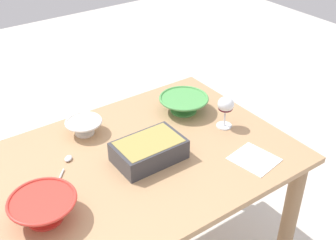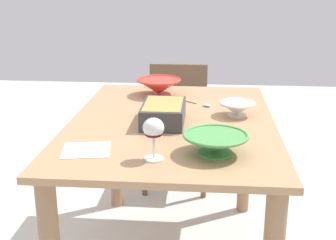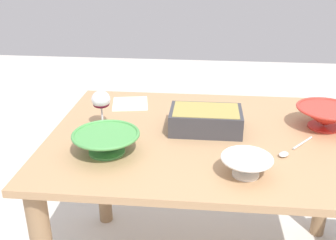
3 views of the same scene
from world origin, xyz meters
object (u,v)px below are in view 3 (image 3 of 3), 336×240
(casserole_dish, at_px, (206,119))
(napkin, at_px, (130,104))
(serving_bowl, at_px, (106,141))
(small_bowl, at_px, (326,116))
(mixing_bowl, at_px, (246,164))
(serving_spoon, at_px, (290,150))
(wine_glass, at_px, (101,102))
(dining_table, at_px, (215,165))

(casserole_dish, bearing_deg, napkin, 144.21)
(serving_bowl, xyz_separation_m, napkin, (-0.01, 0.49, -0.04))
(small_bowl, bearing_deg, serving_bowl, -160.48)
(casserole_dish, relative_size, mixing_bowl, 1.69)
(casserole_dish, height_order, napkin, casserole_dish)
(casserole_dish, bearing_deg, serving_spoon, -27.21)
(mixing_bowl, bearing_deg, small_bowl, 49.00)
(wine_glass, distance_m, small_bowl, 0.92)
(small_bowl, bearing_deg, dining_table, -166.22)
(mixing_bowl, height_order, serving_bowl, serving_bowl)
(wine_glass, relative_size, mixing_bowl, 0.92)
(dining_table, xyz_separation_m, wine_glass, (-0.47, 0.03, 0.25))
(mixing_bowl, relative_size, serving_spoon, 0.92)
(dining_table, relative_size, small_bowl, 5.48)
(dining_table, height_order, small_bowl, small_bowl)
(wine_glass, xyz_separation_m, mixing_bowl, (0.56, -0.33, -0.07))
(dining_table, height_order, napkin, napkin)
(dining_table, relative_size, wine_glass, 8.50)
(wine_glass, bearing_deg, serving_bowl, -72.02)
(mixing_bowl, height_order, napkin, mixing_bowl)
(serving_spoon, bearing_deg, dining_table, 154.98)
(dining_table, relative_size, serving_spoon, 7.15)
(wine_glass, xyz_separation_m, serving_spoon, (0.74, -0.15, -0.10))
(serving_bowl, bearing_deg, serving_spoon, 5.79)
(wine_glass, distance_m, serving_bowl, 0.24)
(wine_glass, height_order, small_bowl, wine_glass)
(wine_glass, xyz_separation_m, small_bowl, (0.91, 0.08, -0.06))
(small_bowl, xyz_separation_m, napkin, (-0.85, 0.19, -0.05))
(dining_table, bearing_deg, napkin, 143.93)
(wine_glass, distance_m, napkin, 0.29)
(wine_glass, xyz_separation_m, napkin, (0.07, 0.26, -0.11))
(casserole_dish, height_order, mixing_bowl, casserole_dish)
(dining_table, distance_m, serving_spoon, 0.33)
(serving_spoon, bearing_deg, napkin, 147.98)
(wine_glass, xyz_separation_m, serving_bowl, (0.07, -0.22, -0.06))
(casserole_dish, height_order, serving_bowl, casserole_dish)
(casserole_dish, relative_size, serving_spoon, 1.55)
(serving_bowl, bearing_deg, mixing_bowl, -12.37)
(dining_table, xyz_separation_m, casserole_dish, (-0.05, 0.04, 0.19))
(wine_glass, distance_m, serving_spoon, 0.76)
(mixing_bowl, bearing_deg, casserole_dish, 112.08)
(wine_glass, relative_size, casserole_dish, 0.54)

